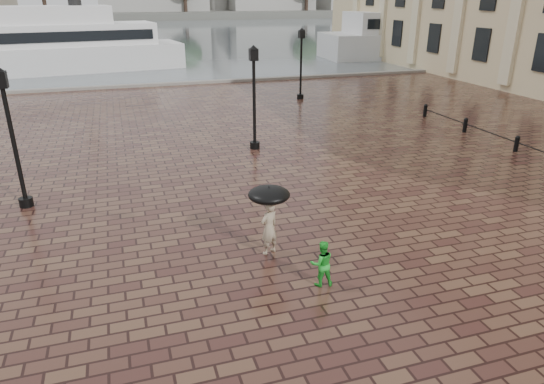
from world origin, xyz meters
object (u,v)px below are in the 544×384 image
(child_pedestrian, at_px, (322,263))
(adult_pedestrian, at_px, (269,228))
(street_lamps, at_px, (144,89))
(ferry_far, at_px, (441,31))
(ferry_near, at_px, (47,46))

(child_pedestrian, bearing_deg, adult_pedestrian, -61.06)
(street_lamps, bearing_deg, ferry_far, 35.88)
(adult_pedestrian, relative_size, ferry_near, 0.06)
(child_pedestrian, bearing_deg, street_lamps, -71.32)
(child_pedestrian, distance_m, ferry_far, 50.63)
(adult_pedestrian, distance_m, ferry_far, 49.66)
(adult_pedestrian, relative_size, ferry_far, 0.06)
(street_lamps, xyz_separation_m, child_pedestrian, (2.98, -14.79, -1.74))
(street_lamps, distance_m, child_pedestrian, 15.19)
(street_lamps, relative_size, child_pedestrian, 18.39)
(street_lamps, bearing_deg, adult_pedestrian, -80.15)
(child_pedestrian, distance_m, ferry_near, 40.58)
(ferry_far, bearing_deg, child_pedestrian, -124.77)
(street_lamps, distance_m, ferry_far, 42.43)
(ferry_far, bearing_deg, adult_pedestrian, -126.77)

